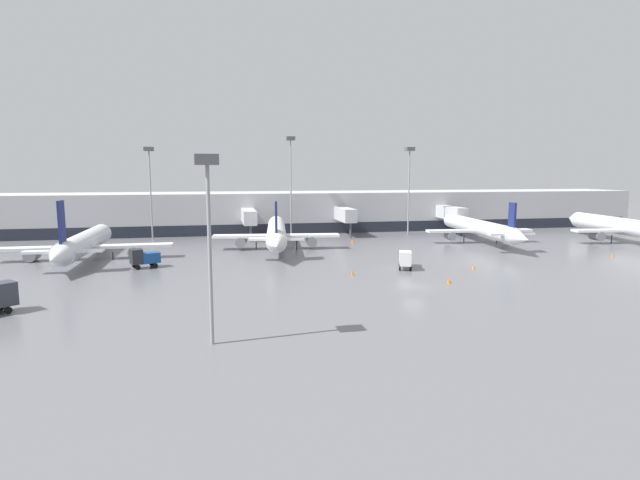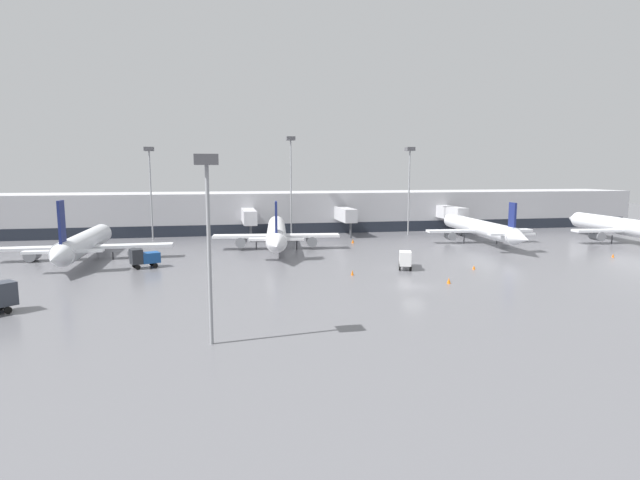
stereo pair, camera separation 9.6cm
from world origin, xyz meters
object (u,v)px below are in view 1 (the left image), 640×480
Objects in this scene: parked_jet_1 at (84,243)px; traffic_cone_1 at (474,267)px; apron_light_mast_0 at (409,166)px; apron_light_mast_1 at (291,159)px; traffic_cone_0 at (613,255)px; service_truck_1 at (144,257)px; traffic_cone_2 at (353,241)px; apron_light_mast_3 at (150,167)px; parked_jet_3 at (479,228)px; traffic_cone_4 at (449,281)px; parked_jet_2 at (276,233)px; traffic_cone_3 at (352,273)px; parked_jet_0 at (626,227)px; service_truck_2 at (405,258)px; apron_light_mast_2 at (208,192)px.

parked_jet_1 is 59.17m from traffic_cone_1.
apron_light_mast_1 is at bearing 171.75° from apron_light_mast_0.
apron_light_mast_1 reaches higher than traffic_cone_0.
traffic_cone_2 is at bearing -175.30° from service_truck_1.
service_truck_1 is 34.09m from apron_light_mast_3.
apron_light_mast_1 is at bearing -57.04° from parked_jet_1.
parked_jet_3 reaches higher than service_truck_1.
apron_light_mast_0 is (51.38, 29.23, 13.39)m from service_truck_1.
traffic_cone_4 is (48.31, -27.07, -2.23)m from parked_jet_1.
apron_light_mast_1 reaches higher than parked_jet_2.
service_truck_1 is at bearing -150.37° from apron_light_mast_0.
apron_light_mast_1 is at bearing 66.67° from parked_jet_3.
parked_jet_2 is 23.76m from apron_light_mast_1.
service_truck_1 is at bearing 158.66° from traffic_cone_3.
parked_jet_0 reaches higher than parked_jet_2.
apron_light_mast_1 is at bearing -145.39° from service_truck_2.
parked_jet_0 is 54.90× the size of traffic_cone_4.
parked_jet_0 is 2.60× the size of apron_light_mast_2.
traffic_cone_0 is 62.62m from apron_light_mast_1.
traffic_cone_2 is (15.36, 4.68, -2.59)m from parked_jet_2.
service_truck_1 reaches higher than traffic_cone_0.
apron_light_mast_3 is (-39.07, 39.14, 13.14)m from service_truck_2.
parked_jet_3 is at bearing -28.65° from apron_light_mast_1.
parked_jet_1 is at bearing -108.58° from apron_light_mast_3.
parked_jet_0 is at bearing -97.84° from parked_jet_3.
apron_light_mast_2 is (-18.00, -23.76, 11.69)m from traffic_cone_3.
service_truck_2 is 6.93× the size of traffic_cone_2.
apron_light_mast_0 is 76.24m from apron_light_mast_2.
parked_jet_1 is 49.53m from service_truck_2.
parked_jet_3 is 70.72m from apron_light_mast_2.
service_truck_1 reaches higher than traffic_cone_3.
parked_jet_2 is 2.43× the size of apron_light_mast_2.
traffic_cone_2 is 23.59m from apron_light_mast_1.
parked_jet_2 is at bearing 159.35° from traffic_cone_0.
apron_light_mast_2 is at bearing -149.67° from traffic_cone_4.
parked_jet_0 is 67.14m from parked_jet_2.
apron_light_mast_3 is (-28.62, -1.55, -1.72)m from apron_light_mast_1.
parked_jet_3 reaches higher than traffic_cone_2.
service_truck_1 is 5.78× the size of traffic_cone_2.
parked_jet_0 is at bearing -30.62° from apron_light_mast_0.
apron_light_mast_2 reaches higher than traffic_cone_1.
parked_jet_0 is 20.19m from traffic_cone_0.
apron_light_mast_3 is (-54.02, 2.13, -0.28)m from apron_light_mast_0.
parked_jet_1 is at bearing 99.59° from parked_jet_3.
apron_light_mast_2 is (19.98, -43.65, 9.47)m from parked_jet_1.
parked_jet_2 is 1.71× the size of apron_light_mast_1.
parked_jet_3 is 21.06m from apron_light_mast_0.
apron_light_mast_1 reaches higher than apron_light_mast_3.
service_truck_2 is 10.49m from traffic_cone_4.
parked_jet_0 is 45.62m from traffic_cone_1.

